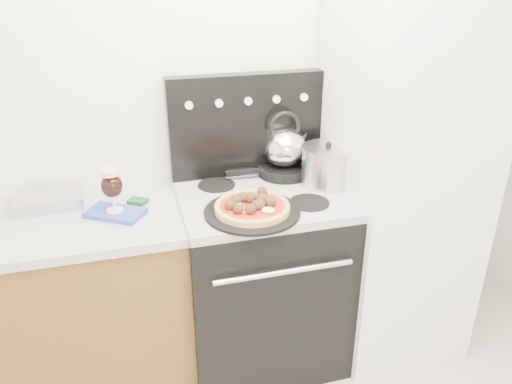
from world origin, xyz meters
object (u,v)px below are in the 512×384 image
object	(u,v)px
pizza_pan	(252,212)
skillet	(284,171)
stock_pot	(327,166)
oven_mitt	(115,213)
tea_kettle	(284,144)
beer_glass	(112,190)
pizza	(252,206)
stove_body	(261,280)
base_cabinet	(26,317)
fridge	(400,174)

from	to	relation	value
pizza_pan	skillet	size ratio (longest dim) A/B	1.62
stock_pot	pizza_pan	bearing A→B (deg)	-153.99
stock_pot	oven_mitt	bearing A→B (deg)	-178.14
skillet	tea_kettle	xyz separation A→B (m)	(0.00, 0.00, 0.14)
skillet	stock_pot	world-z (taller)	stock_pot
beer_glass	pizza	size ratio (longest dim) A/B	0.61
beer_glass	skillet	size ratio (longest dim) A/B	0.77
pizza	tea_kettle	size ratio (longest dim) A/B	1.36
stove_body	pizza	distance (m)	0.55
stove_body	beer_glass	distance (m)	0.87
base_cabinet	skillet	size ratio (longest dim) A/B	5.68
base_cabinet	pizza	bearing A→B (deg)	-11.18
oven_mitt	tea_kettle	world-z (taller)	tea_kettle
base_cabinet	stove_body	size ratio (longest dim) A/B	1.65
fridge	stock_pot	xyz separation A→B (m)	(-0.36, 0.06, 0.06)
oven_mitt	tea_kettle	xyz separation A→B (m)	(0.83, 0.19, 0.17)
fridge	pizza	size ratio (longest dim) A/B	5.92
stove_body	pizza_pan	size ratio (longest dim) A/B	2.13
fridge	oven_mitt	distance (m)	1.36
oven_mitt	stock_pot	world-z (taller)	stock_pot
base_cabinet	pizza	world-z (taller)	pizza
base_cabinet	tea_kettle	size ratio (longest dim) A/B	6.14
beer_glass	pizza_pan	bearing A→B (deg)	-17.36
fridge	base_cabinet	bearing A→B (deg)	178.41
beer_glass	pizza	bearing A→B (deg)	-17.36
skillet	fridge	bearing A→B (deg)	-22.22
tea_kettle	fridge	bearing A→B (deg)	-33.25
beer_glass	oven_mitt	bearing A→B (deg)	0.00
base_cabinet	pizza_pan	distance (m)	1.15
base_cabinet	stove_body	bearing A→B (deg)	-1.30
oven_mitt	beer_glass	size ratio (longest dim) A/B	1.24
fridge	beer_glass	distance (m)	1.36
pizza_pan	stock_pot	size ratio (longest dim) A/B	1.70
stove_body	oven_mitt	world-z (taller)	oven_mitt
base_cabinet	stove_body	xyz separation A→B (m)	(1.10, -0.02, 0.01)
skillet	tea_kettle	world-z (taller)	tea_kettle
pizza_pan	skillet	distance (m)	0.45
tea_kettle	stock_pot	size ratio (longest dim) A/B	0.97
skillet	stock_pot	bearing A→B (deg)	-43.76
base_cabinet	beer_glass	size ratio (longest dim) A/B	7.40
oven_mitt	pizza	world-z (taller)	pizza
stove_body	skillet	distance (m)	0.56
pizza	base_cabinet	bearing A→B (deg)	168.82
pizza_pan	pizza	size ratio (longest dim) A/B	1.29
pizza_pan	fridge	bearing A→B (deg)	10.78
beer_glass	pizza_pan	size ratio (longest dim) A/B	0.47
oven_mitt	pizza	size ratio (longest dim) A/B	0.76
tea_kettle	pizza_pan	bearing A→B (deg)	-136.82
stock_pot	stove_body	bearing A→B (deg)	-174.37
skillet	stock_pot	xyz separation A→B (m)	(0.16, -0.16, 0.07)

